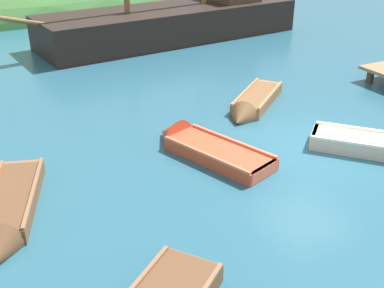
{
  "coord_description": "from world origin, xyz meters",
  "views": [
    {
      "loc": [
        -8.67,
        -9.1,
        6.13
      ],
      "look_at": [
        -3.07,
        1.49,
        0.21
      ],
      "focal_mm": 44.85,
      "sensor_mm": 36.0,
      "label": 1
    }
  ],
  "objects_px": {
    "rowboat_portside": "(201,148)",
    "rowboat_outer_left": "(8,216)",
    "rowboat_outer_right": "(253,105)",
    "rowboat_far": "(382,148)",
    "sailing_ship": "(174,27)"
  },
  "relations": [
    {
      "from": "rowboat_portside",
      "to": "rowboat_far",
      "type": "distance_m",
      "value": 5.0
    },
    {
      "from": "rowboat_outer_left",
      "to": "rowboat_portside",
      "type": "relative_size",
      "value": 1.0
    },
    {
      "from": "rowboat_outer_right",
      "to": "rowboat_far",
      "type": "bearing_deg",
      "value": 68.04
    },
    {
      "from": "rowboat_portside",
      "to": "rowboat_outer_right",
      "type": "bearing_deg",
      "value": -75.58
    },
    {
      "from": "sailing_ship",
      "to": "rowboat_portside",
      "type": "relative_size",
      "value": 4.11
    },
    {
      "from": "sailing_ship",
      "to": "rowboat_outer_left",
      "type": "relative_size",
      "value": 4.1
    },
    {
      "from": "rowboat_outer_left",
      "to": "rowboat_far",
      "type": "height_order",
      "value": "rowboat_far"
    },
    {
      "from": "rowboat_outer_left",
      "to": "rowboat_outer_right",
      "type": "bearing_deg",
      "value": 128.32
    },
    {
      "from": "rowboat_outer_left",
      "to": "rowboat_outer_right",
      "type": "distance_m",
      "value": 8.89
    },
    {
      "from": "rowboat_far",
      "to": "sailing_ship",
      "type": "bearing_deg",
      "value": 136.27
    },
    {
      "from": "rowboat_outer_right",
      "to": "sailing_ship",
      "type": "bearing_deg",
      "value": -138.81
    },
    {
      "from": "sailing_ship",
      "to": "rowboat_far",
      "type": "height_order",
      "value": "sailing_ship"
    },
    {
      "from": "rowboat_portside",
      "to": "rowboat_outer_left",
      "type": "bearing_deg",
      "value": 81.33
    },
    {
      "from": "rowboat_outer_left",
      "to": "rowboat_portside",
      "type": "distance_m",
      "value": 5.38
    },
    {
      "from": "sailing_ship",
      "to": "rowboat_outer_right",
      "type": "relative_size",
      "value": 4.66
    }
  ]
}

